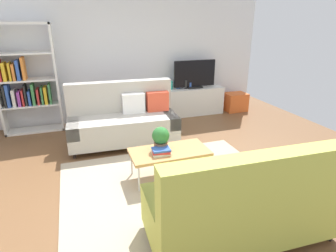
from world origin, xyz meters
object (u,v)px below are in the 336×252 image
coffee_table (169,152)px  vase_1 (178,85)px  couch_beige (124,120)px  bookshelf (25,83)px  tv_console (193,101)px  storage_trunk (235,102)px  potted_plant (161,138)px  bottle_1 (190,85)px  bottle_0 (186,84)px  vase_0 (170,85)px  tv (195,75)px  couch_green (244,204)px  table_book_0 (161,153)px

coffee_table → vase_1: (1.13, 2.64, 0.33)m
couch_beige → bookshelf: size_ratio=0.92×
coffee_table → tv_console: (1.51, 2.59, -0.07)m
storage_trunk → potted_plant: size_ratio=1.54×
potted_plant → bottle_1: 2.90m
coffee_table → bottle_0: bottle_0 is taller
storage_trunk → bottle_0: 1.42m
vase_0 → vase_1: 0.20m
couch_beige → storage_trunk: size_ratio=3.72×
tv_console → vase_1: size_ratio=8.03×
bookshelf → bottle_0: bearing=-1.0°
coffee_table → storage_trunk: storage_trunk is taller
vase_0 → bottle_0: bearing=-14.1°
coffee_table → tv: bearing=59.6°
couch_beige → couch_green: size_ratio=1.00×
couch_beige → tv_console: couch_beige is taller
tv_console → storage_trunk: 1.11m
bookshelf → bottle_0: 3.33m
couch_beige → bookshelf: bearing=-32.9°
table_book_0 → vase_0: 2.93m
couch_beige → potted_plant: 1.39m
couch_beige → vase_0: couch_beige is taller
potted_plant → vase_1: size_ratio=1.93×
couch_beige → bottle_1: 2.12m
bookshelf → vase_0: (2.96, 0.03, -0.27)m
vase_0 → potted_plant: bearing=-111.9°
coffee_table → table_book_0: bearing=-152.5°
couch_green → tv: (1.22, 3.99, 0.51)m
bottle_1 → bottle_0: bearing=180.0°
table_book_0 → bottle_1: (1.54, 2.62, 0.27)m
tv_console → table_book_0: (-1.65, -2.66, 0.12)m
potted_plant → vase_1: (1.23, 2.57, 0.13)m
table_book_0 → bottle_1: bottle_1 is taller
table_book_0 → coffee_table: bearing=27.5°
table_book_0 → bottle_1: 3.05m
tv_console → table_book_0: tv_console is taller
couch_beige → potted_plant: bearing=104.2°
vase_1 → tv: bearing=-10.4°
couch_green → coffee_table: bearing=103.7°
vase_1 → bottle_0: (0.16, -0.09, 0.01)m
tv_console → bottle_0: bottle_0 is taller
bottle_1 → couch_beige: bearing=-147.7°
potted_plant → vase_1: bearing=64.4°
potted_plant → bottle_0: bottle_0 is taller
tv → bottle_0: 0.31m
vase_0 → vase_1: bearing=0.0°
tv → bottle_1: bearing=-169.6°
tv_console → potted_plant: size_ratio=4.16×
vase_1 → bottle_1: size_ratio=1.24×
table_book_0 → tv_console: bearing=58.2°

